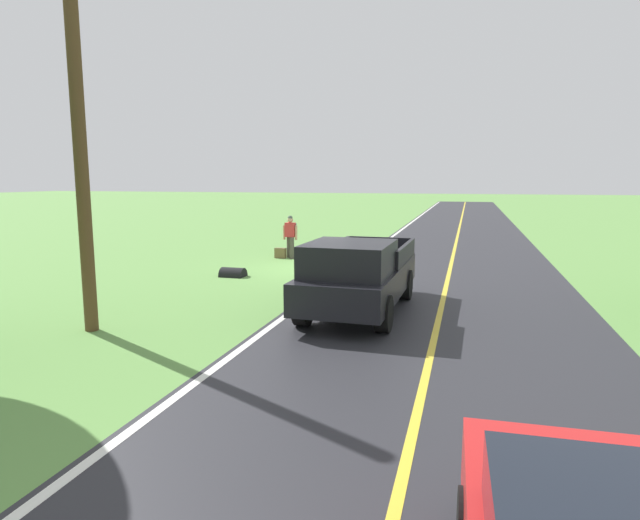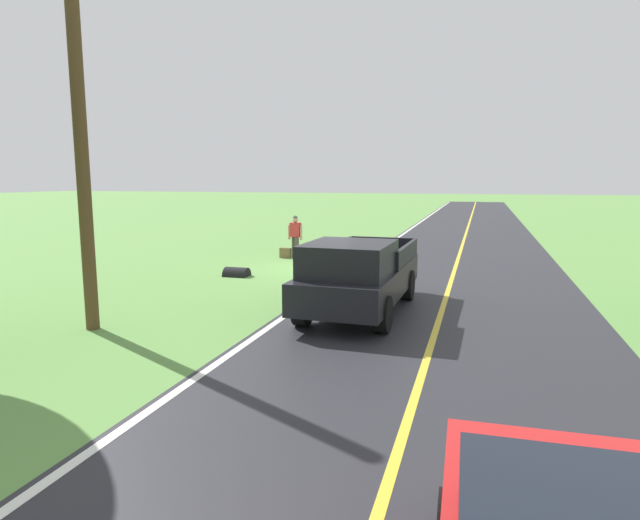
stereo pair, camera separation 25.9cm
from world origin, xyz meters
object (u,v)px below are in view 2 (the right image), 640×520
Objects in this scene: suitcase_carried at (285,253)px; utility_pole_roadside at (81,146)px; hitchhiker_walking at (296,234)px; pickup_truck_passing at (358,274)px.

suitcase_carried is 11.67m from utility_pole_roadside.
hitchhiker_walking is at bearing 100.86° from suitcase_carried.
utility_pole_roadside is at bearing 86.14° from hitchhiker_walking.
hitchhiker_walking is 3.80× the size of suitcase_carried.
hitchhiker_walking is at bearing -61.37° from pickup_truck_passing.
hitchhiker_walking is 9.30m from pickup_truck_passing.
pickup_truck_passing reaches higher than suitcase_carried.
suitcase_carried is 9.48m from pickup_truck_passing.
pickup_truck_passing is at bearing 118.63° from hitchhiker_walking.
pickup_truck_passing is (-4.45, 8.16, -0.01)m from hitchhiker_walking.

